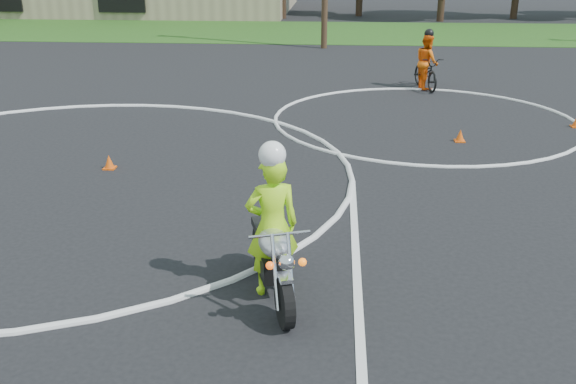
{
  "coord_description": "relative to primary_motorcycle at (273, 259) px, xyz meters",
  "views": [
    {
      "loc": [
        5.64,
        -9.04,
        4.36
      ],
      "look_at": [
        4.99,
        -0.55,
        1.1
      ],
      "focal_mm": 40.0,
      "sensor_mm": 36.0,
      "label": 1
    }
  ],
  "objects": [
    {
      "name": "grass_strip",
      "position": [
        -4.87,
        28.59,
        -0.55
      ],
      "size": [
        120.0,
        10.0,
        0.02
      ],
      "primitive_type": "cube",
      "color": "#1E4714",
      "rests_on": "ground"
    },
    {
      "name": "traffic_cones",
      "position": [
        -0.35,
        5.38,
        -0.42
      ],
      "size": [
        20.34,
        12.09,
        0.3
      ],
      "color": "#E5510C",
      "rests_on": "ground"
    },
    {
      "name": "primary_motorcycle",
      "position": [
        0.0,
        0.0,
        0.0
      ],
      "size": [
        0.91,
        2.12,
        1.15
      ],
      "rotation": [
        0.0,
        0.0,
        0.31
      ],
      "color": "black",
      "rests_on": "ground"
    },
    {
      "name": "rider_second_grp",
      "position": [
        3.68,
        13.8,
        0.12
      ],
      "size": [
        1.12,
        2.11,
        1.93
      ],
      "rotation": [
        0.0,
        0.0,
        0.22
      ],
      "color": "black",
      "rests_on": "ground"
    },
    {
      "name": "course_markings",
      "position": [
        -2.7,
        5.95,
        -0.55
      ],
      "size": [
        19.05,
        19.05,
        0.12
      ],
      "color": "silver",
      "rests_on": "ground"
    },
    {
      "name": "rider_primary_grp",
      "position": [
        -0.02,
        0.14,
        0.47
      ],
      "size": [
        0.81,
        0.65,
        2.13
      ],
      "rotation": [
        0.0,
        0.0,
        0.31
      ],
      "color": "#ADF619",
      "rests_on": "ground"
    }
  ]
}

